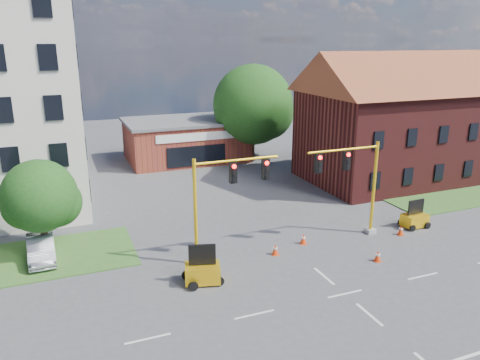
{
  "coord_description": "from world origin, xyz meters",
  "views": [
    {
      "loc": [
        -12.73,
        -17.52,
        12.33
      ],
      "look_at": [
        -1.73,
        10.0,
        3.43
      ],
      "focal_mm": 35.0,
      "sensor_mm": 36.0,
      "label": 1
    }
  ],
  "objects_px": {
    "signal_mast_east": "(353,179)",
    "trailer_west": "(203,271)",
    "signal_mast_west": "(223,196)",
    "pickup_white": "(373,177)",
    "trailer_east": "(415,219)"
  },
  "relations": [
    {
      "from": "signal_mast_west",
      "to": "pickup_white",
      "type": "xyz_separation_m",
      "value": [
        17.3,
        9.03,
        -3.21
      ]
    },
    {
      "from": "signal_mast_west",
      "to": "trailer_west",
      "type": "xyz_separation_m",
      "value": [
        -1.98,
        -2.21,
        -3.27
      ]
    },
    {
      "from": "signal_mast_east",
      "to": "trailer_west",
      "type": "relative_size",
      "value": 2.97
    },
    {
      "from": "trailer_east",
      "to": "signal_mast_east",
      "type": "bearing_deg",
      "value": 174.93
    },
    {
      "from": "trailer_east",
      "to": "pickup_white",
      "type": "height_order",
      "value": "trailer_east"
    },
    {
      "from": "trailer_west",
      "to": "trailer_east",
      "type": "xyz_separation_m",
      "value": [
        15.78,
        1.96,
        -0.06
      ]
    },
    {
      "from": "trailer_east",
      "to": "pickup_white",
      "type": "xyz_separation_m",
      "value": [
        3.5,
        9.27,
        0.13
      ]
    },
    {
      "from": "signal_mast_west",
      "to": "trailer_east",
      "type": "xyz_separation_m",
      "value": [
        13.8,
        -0.24,
        -3.33
      ]
    },
    {
      "from": "signal_mast_west",
      "to": "trailer_west",
      "type": "bearing_deg",
      "value": -131.95
    },
    {
      "from": "signal_mast_east",
      "to": "trailer_west",
      "type": "height_order",
      "value": "signal_mast_east"
    },
    {
      "from": "pickup_white",
      "to": "signal_mast_west",
      "type": "bearing_deg",
      "value": 104.46
    },
    {
      "from": "trailer_west",
      "to": "trailer_east",
      "type": "relative_size",
      "value": 1.11
    },
    {
      "from": "trailer_west",
      "to": "pickup_white",
      "type": "distance_m",
      "value": 22.32
    },
    {
      "from": "signal_mast_east",
      "to": "trailer_west",
      "type": "bearing_deg",
      "value": -168.33
    },
    {
      "from": "signal_mast_west",
      "to": "signal_mast_east",
      "type": "bearing_deg",
      "value": 0.0
    }
  ]
}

